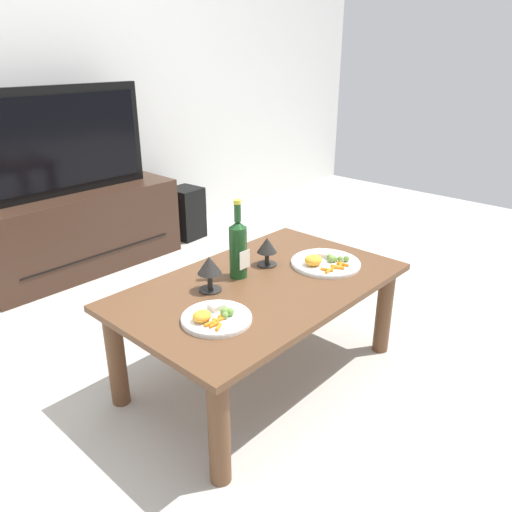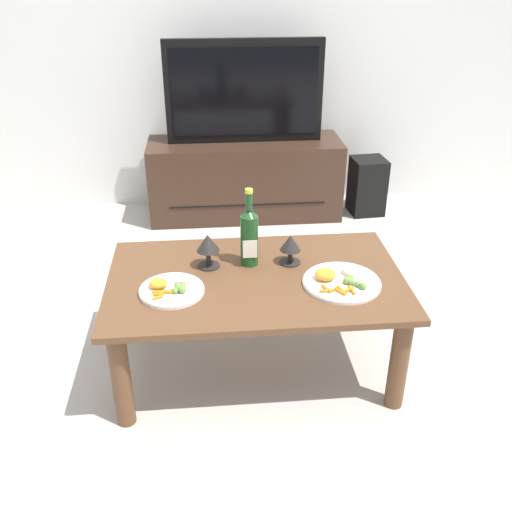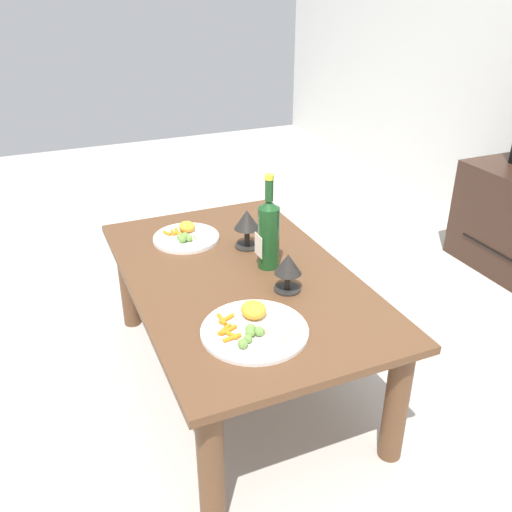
# 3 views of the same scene
# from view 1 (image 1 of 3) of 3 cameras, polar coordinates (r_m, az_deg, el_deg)

# --- Properties ---
(ground_plane) EXTENTS (6.40, 6.40, 0.00)m
(ground_plane) POSITION_cam_1_polar(r_m,az_deg,el_deg) (2.17, 0.57, -13.33)
(ground_plane) COLOR #B7B2A8
(back_wall) EXTENTS (6.40, 0.10, 2.60)m
(back_wall) POSITION_cam_1_polar(r_m,az_deg,el_deg) (3.30, -25.98, 21.04)
(back_wall) COLOR silver
(back_wall) RESTS_ON ground_plane
(dining_table) EXTENTS (1.14, 0.69, 0.43)m
(dining_table) POSITION_cam_1_polar(r_m,az_deg,el_deg) (1.98, 0.61, -5.04)
(dining_table) COLOR brown
(dining_table) RESTS_ON ground_plane
(tv_stand) EXTENTS (1.21, 0.41, 0.49)m
(tv_stand) POSITION_cam_1_polar(r_m,az_deg,el_deg) (3.23, -19.51, 2.73)
(tv_stand) COLOR #382319
(tv_stand) RESTS_ON ground_plane
(tv_screen) EXTENTS (0.95, 0.05, 0.61)m
(tv_screen) POSITION_cam_1_polar(r_m,az_deg,el_deg) (3.09, -20.83, 12.30)
(tv_screen) COLOR black
(tv_screen) RESTS_ON tv_stand
(floor_speaker) EXTENTS (0.22, 0.22, 0.37)m
(floor_speaker) POSITION_cam_1_polar(r_m,az_deg,el_deg) (3.62, -8.04, 4.92)
(floor_speaker) COLOR black
(floor_speaker) RESTS_ON ground_plane
(wine_bottle) EXTENTS (0.07, 0.07, 0.32)m
(wine_bottle) POSITION_cam_1_polar(r_m,az_deg,el_deg) (1.96, -2.07, 1.05)
(wine_bottle) COLOR #19471E
(wine_bottle) RESTS_ON dining_table
(goblet_left) EXTENTS (0.09, 0.09, 0.14)m
(goblet_left) POSITION_cam_1_polar(r_m,az_deg,el_deg) (1.86, -5.38, -1.30)
(goblet_left) COLOR black
(goblet_left) RESTS_ON dining_table
(goblet_right) EXTENTS (0.08, 0.08, 0.12)m
(goblet_right) POSITION_cam_1_polar(r_m,az_deg,el_deg) (2.08, 1.27, 1.03)
(goblet_right) COLOR black
(goblet_right) RESTS_ON dining_table
(dinner_plate_left) EXTENTS (0.24, 0.24, 0.05)m
(dinner_plate_left) POSITION_cam_1_polar(r_m,az_deg,el_deg) (1.69, -4.67, -7.04)
(dinner_plate_left) COLOR white
(dinner_plate_left) RESTS_ON dining_table
(dinner_plate_right) EXTENTS (0.30, 0.30, 0.06)m
(dinner_plate_right) POSITION_cam_1_polar(r_m,az_deg,el_deg) (2.13, 7.92, -0.70)
(dinner_plate_right) COLOR white
(dinner_plate_right) RESTS_ON dining_table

